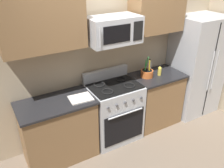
{
  "coord_description": "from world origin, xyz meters",
  "views": [
    {
      "loc": [
        -1.6,
        -2.08,
        2.56
      ],
      "look_at": [
        -0.11,
        0.49,
        1.03
      ],
      "focal_mm": 38.57,
      "sensor_mm": 36.0,
      "label": 1
    }
  ],
  "objects_px": {
    "cutting_board": "(81,98)",
    "utensil_crock": "(147,73)",
    "refrigerator": "(196,66)",
    "bottle_vinegar": "(149,66)",
    "range_oven": "(114,111)",
    "bottle_oil": "(160,71)",
    "microwave": "(114,30)"
  },
  "relations": [
    {
      "from": "cutting_board",
      "to": "utensil_crock",
      "type": "bearing_deg",
      "value": 5.26
    },
    {
      "from": "refrigerator",
      "to": "bottle_vinegar",
      "type": "distance_m",
      "value": 0.93
    },
    {
      "from": "range_oven",
      "to": "bottle_vinegar",
      "type": "relative_size",
      "value": 5.09
    },
    {
      "from": "bottle_vinegar",
      "to": "utensil_crock",
      "type": "bearing_deg",
      "value": -137.0
    },
    {
      "from": "cutting_board",
      "to": "bottle_oil",
      "type": "xyz_separation_m",
      "value": [
        1.4,
        0.06,
        0.07
      ]
    },
    {
      "from": "cutting_board",
      "to": "bottle_oil",
      "type": "relative_size",
      "value": 1.71
    },
    {
      "from": "cutting_board",
      "to": "bottle_vinegar",
      "type": "distance_m",
      "value": 1.39
    },
    {
      "from": "microwave",
      "to": "bottle_oil",
      "type": "height_order",
      "value": "microwave"
    },
    {
      "from": "cutting_board",
      "to": "bottle_vinegar",
      "type": "bearing_deg",
      "value": 11.08
    },
    {
      "from": "range_oven",
      "to": "microwave",
      "type": "relative_size",
      "value": 1.53
    },
    {
      "from": "range_oven",
      "to": "cutting_board",
      "type": "distance_m",
      "value": 0.73
    },
    {
      "from": "range_oven",
      "to": "refrigerator",
      "type": "bearing_deg",
      "value": -0.59
    },
    {
      "from": "bottle_oil",
      "to": "cutting_board",
      "type": "bearing_deg",
      "value": -177.69
    },
    {
      "from": "utensil_crock",
      "to": "bottle_vinegar",
      "type": "relative_size",
      "value": 1.5
    },
    {
      "from": "utensil_crock",
      "to": "bottle_oil",
      "type": "distance_m",
      "value": 0.22
    },
    {
      "from": "microwave",
      "to": "utensil_crock",
      "type": "relative_size",
      "value": 2.21
    },
    {
      "from": "range_oven",
      "to": "microwave",
      "type": "distance_m",
      "value": 1.27
    },
    {
      "from": "utensil_crock",
      "to": "bottle_vinegar",
      "type": "bearing_deg",
      "value": 43.0
    },
    {
      "from": "utensil_crock",
      "to": "bottle_vinegar",
      "type": "distance_m",
      "value": 0.23
    },
    {
      "from": "utensil_crock",
      "to": "refrigerator",
      "type": "bearing_deg",
      "value": -2.43
    },
    {
      "from": "bottle_vinegar",
      "to": "range_oven",
      "type": "bearing_deg",
      "value": -166.81
    },
    {
      "from": "range_oven",
      "to": "refrigerator",
      "type": "xyz_separation_m",
      "value": [
        1.68,
        -0.02,
        0.41
      ]
    },
    {
      "from": "range_oven",
      "to": "cutting_board",
      "type": "xyz_separation_m",
      "value": [
        -0.57,
        -0.08,
        0.44
      ]
    },
    {
      "from": "refrigerator",
      "to": "bottle_vinegar",
      "type": "bearing_deg",
      "value": 167.31
    },
    {
      "from": "refrigerator",
      "to": "utensil_crock",
      "type": "xyz_separation_m",
      "value": [
        -1.06,
        0.05,
        0.09
      ]
    },
    {
      "from": "bottle_oil",
      "to": "bottle_vinegar",
      "type": "bearing_deg",
      "value": 102.1
    },
    {
      "from": "refrigerator",
      "to": "microwave",
      "type": "relative_size",
      "value": 2.49
    },
    {
      "from": "microwave",
      "to": "cutting_board",
      "type": "xyz_separation_m",
      "value": [
        -0.57,
        -0.11,
        -0.83
      ]
    },
    {
      "from": "refrigerator",
      "to": "bottle_vinegar",
      "type": "height_order",
      "value": "refrigerator"
    },
    {
      "from": "microwave",
      "to": "utensil_crock",
      "type": "bearing_deg",
      "value": 0.24
    },
    {
      "from": "cutting_board",
      "to": "bottle_oil",
      "type": "bearing_deg",
      "value": 2.31
    },
    {
      "from": "range_oven",
      "to": "bottle_oil",
      "type": "relative_size",
      "value": 6.18
    }
  ]
}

